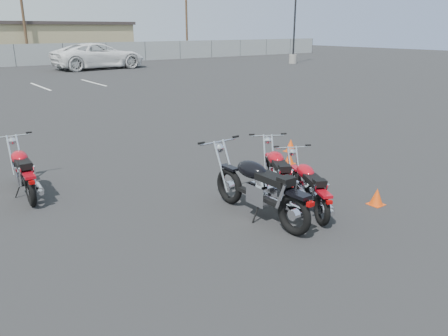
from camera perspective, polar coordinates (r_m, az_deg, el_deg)
ground at (r=7.57m, az=1.50°, el=-6.08°), size 120.00×120.00×0.00m
motorcycle_front_red at (r=9.15m, az=-24.73°, el=-0.44°), size 0.80×2.06×1.01m
motorcycle_second_black at (r=7.29m, az=4.74°, el=-2.66°), size 0.91×2.36×1.16m
motorcycle_third_red at (r=8.32m, az=7.06°, el=-0.65°), size 1.38×1.93×1.00m
motorcycle_rear_red at (r=7.77m, az=10.98°, el=-2.40°), size 1.20×1.86×0.94m
training_cone_near at (r=10.43m, az=8.52°, el=1.33°), size 0.24×0.24×0.29m
training_cone_far at (r=8.39m, az=19.32°, el=-3.55°), size 0.26×0.26×0.31m
training_cone_extra at (r=11.46m, az=8.70°, el=2.94°), size 0.28×0.28×0.33m
light_pole_east at (r=41.12m, az=9.12°, el=16.57°), size 0.80×0.70×9.20m
tan_building_east at (r=51.48m, az=-21.23°, el=15.33°), size 14.40×9.40×3.70m
utility_pole_c at (r=45.65m, az=-24.85°, el=18.31°), size 1.80×0.24×9.00m
utility_pole_d at (r=53.55m, az=-4.94°, el=19.49°), size 1.80×0.24×9.00m
white_van at (r=36.63m, az=-16.11°, el=14.79°), size 3.66×8.34×3.11m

